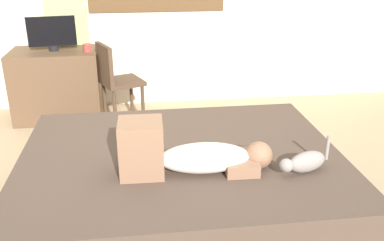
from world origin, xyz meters
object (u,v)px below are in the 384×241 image
(bed, at_px, (181,184))
(desk, at_px, (58,85))
(cup, at_px, (87,48))
(chair_by_desk, at_px, (115,78))
(cat, at_px, (305,162))
(tv_monitor, at_px, (52,33))
(person_lying, at_px, (188,154))

(bed, bearing_deg, desk, 119.45)
(cup, relative_size, chair_by_desk, 0.10)
(cat, xyz_separation_m, desk, (-1.83, 2.32, -0.16))
(tv_monitor, distance_m, chair_by_desk, 0.81)
(bed, relative_size, cup, 26.73)
(person_lying, distance_m, cup, 2.27)
(desk, height_order, cup, cup)
(cat, bearing_deg, tv_monitor, 128.23)
(person_lying, distance_m, cat, 0.71)
(desk, bearing_deg, bed, -60.55)
(cat, bearing_deg, bed, 154.18)
(cat, xyz_separation_m, cup, (-1.48, 2.22, 0.25))
(chair_by_desk, bearing_deg, tv_monitor, 153.60)
(tv_monitor, bearing_deg, cat, -51.77)
(cat, distance_m, cup, 2.68)
(bed, relative_size, chair_by_desk, 2.54)
(desk, bearing_deg, tv_monitor, -0.00)
(person_lying, xyz_separation_m, chair_by_desk, (-0.51, 1.91, -0.07))
(desk, bearing_deg, cup, -15.38)
(person_lying, relative_size, desk, 1.04)
(cat, relative_size, desk, 0.38)
(bed, height_order, desk, desk)
(person_lying, height_order, desk, person_lying)
(person_lying, bearing_deg, cup, 110.23)
(bed, height_order, person_lying, person_lying)
(bed, xyz_separation_m, tv_monitor, (-1.11, 1.97, 0.69))
(bed, bearing_deg, cat, -25.82)
(person_lying, bearing_deg, desk, 117.10)
(person_lying, relative_size, tv_monitor, 1.96)
(cat, distance_m, desk, 2.96)
(cat, distance_m, chair_by_desk, 2.35)
(desk, relative_size, chair_by_desk, 1.05)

